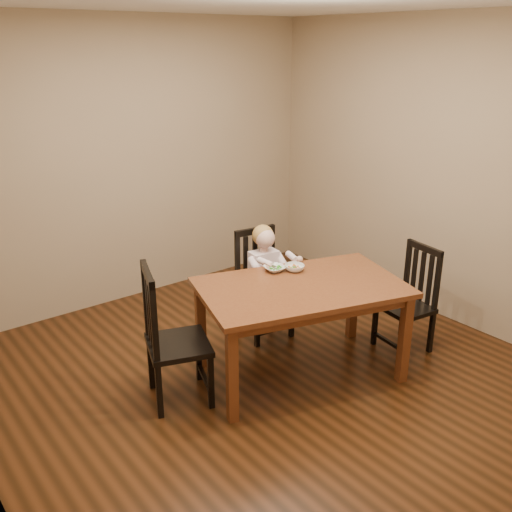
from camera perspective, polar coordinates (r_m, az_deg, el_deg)
room at (r=4.01m, az=0.76°, el=4.74°), size 4.01×4.01×2.71m
dining_table at (r=4.29m, az=4.56°, el=-3.98°), size 1.71×1.30×0.75m
chair_child at (r=5.00m, az=0.59°, el=-2.91°), size 0.45×0.44×0.95m
chair_left at (r=4.09m, az=-8.53°, el=-8.17°), size 0.55×0.56×1.03m
chair_right at (r=4.92m, az=15.09°, el=-4.33°), size 0.42×0.44×0.90m
toddler at (r=4.90m, az=0.89°, el=-1.56°), size 0.37×0.44×0.55m
bowl_peas at (r=4.49m, az=1.88°, el=-1.27°), size 0.17×0.17×0.04m
bowl_veg at (r=4.50m, az=3.87°, el=-1.18°), size 0.19×0.19×0.05m
fork at (r=4.45m, az=1.51°, el=-1.14°), size 0.08×0.10×0.05m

